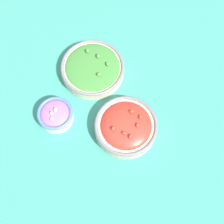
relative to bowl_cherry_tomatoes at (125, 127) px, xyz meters
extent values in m
plane|color=#337F75|center=(-0.07, 0.00, -0.03)|extent=(3.00, 3.00, 0.00)
cylinder|color=beige|center=(0.00, 0.00, -0.01)|extent=(0.21, 0.21, 0.04)
torus|color=slate|center=(0.00, 0.00, 0.01)|extent=(0.21, 0.21, 0.01)
ellipsoid|color=red|center=(0.00, 0.00, 0.01)|extent=(0.17, 0.17, 0.04)
ellipsoid|color=red|center=(0.01, 0.05, 0.03)|extent=(0.02, 0.02, 0.01)
ellipsoid|color=red|center=(-0.01, -0.04, 0.04)|extent=(0.02, 0.02, 0.01)
ellipsoid|color=red|center=(0.04, -0.02, 0.04)|extent=(0.02, 0.02, 0.01)
ellipsoid|color=red|center=(0.02, -0.02, 0.04)|extent=(0.02, 0.02, 0.01)
ellipsoid|color=red|center=(-0.02, 0.04, 0.04)|extent=(0.02, 0.02, 0.01)
ellipsoid|color=red|center=(0.03, 0.02, 0.04)|extent=(0.02, 0.02, 0.01)
cylinder|color=beige|center=(-0.24, 0.06, -0.01)|extent=(0.23, 0.23, 0.04)
torus|color=slate|center=(-0.24, 0.06, 0.00)|extent=(0.23, 0.23, 0.01)
ellipsoid|color=#387533|center=(-0.24, 0.06, 0.00)|extent=(0.19, 0.19, 0.02)
ellipsoid|color=#47893D|center=(-0.30, 0.09, 0.02)|extent=(0.02, 0.01, 0.01)
ellipsoid|color=#47893D|center=(-0.25, 0.10, 0.02)|extent=(0.02, 0.02, 0.01)
ellipsoid|color=#47893D|center=(-0.21, 0.11, 0.02)|extent=(0.02, 0.02, 0.01)
ellipsoid|color=#47893D|center=(-0.20, 0.06, 0.02)|extent=(0.02, 0.02, 0.01)
cylinder|color=silver|center=(-0.19, -0.14, -0.01)|extent=(0.12, 0.12, 0.04)
torus|color=#4766B7|center=(-0.19, -0.14, 0.01)|extent=(0.12, 0.12, 0.01)
ellipsoid|color=#9E5B8E|center=(-0.19, -0.14, 0.01)|extent=(0.09, 0.09, 0.02)
cube|color=#C699C1|center=(-0.19, -0.14, 0.02)|extent=(0.01, 0.01, 0.01)
cube|color=#C699C1|center=(-0.19, -0.14, 0.02)|extent=(0.01, 0.01, 0.01)
cube|color=#C699C1|center=(-0.19, -0.15, 0.02)|extent=(0.01, 0.01, 0.01)
cube|color=#C699C1|center=(-0.17, -0.17, 0.02)|extent=(0.01, 0.01, 0.01)
camera|label=1|loc=(0.22, -0.25, 0.97)|focal=50.00mm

